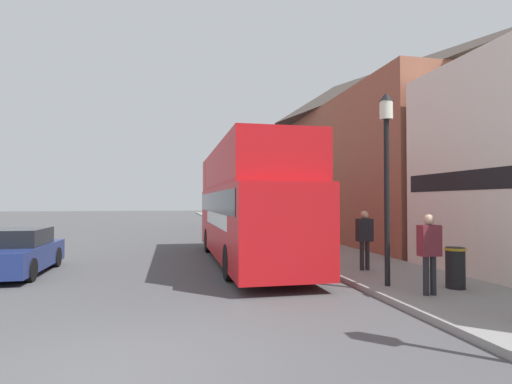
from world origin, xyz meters
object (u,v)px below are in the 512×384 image
(tour_bus, at_px, (246,214))
(pedestrian_third, at_px, (365,234))
(litter_bin, at_px, (455,267))
(parked_car_ahead_of_bus, at_px, (234,228))
(pedestrian_second, at_px, (429,246))
(lamp_post_second, at_px, (282,174))
(parked_car_far_side, at_px, (15,253))
(lamp_post_nearest, at_px, (386,152))

(tour_bus, relative_size, pedestrian_third, 6.02)
(pedestrian_third, bearing_deg, litter_bin, -71.92)
(parked_car_ahead_of_bus, bearing_deg, pedestrian_second, -79.35)
(pedestrian_second, bearing_deg, lamp_post_second, 92.88)
(parked_car_far_side, bearing_deg, lamp_post_nearest, 155.14)
(tour_bus, relative_size, pedestrian_second, 6.04)
(pedestrian_third, bearing_deg, pedestrian_second, -92.29)
(parked_car_ahead_of_bus, distance_m, pedestrian_second, 14.54)
(pedestrian_second, height_order, pedestrian_third, pedestrian_third)
(parked_car_ahead_of_bus, xyz_separation_m, pedestrian_third, (2.28, -11.09, 0.48))
(parked_car_far_side, height_order, lamp_post_nearest, lamp_post_nearest)
(parked_car_far_side, relative_size, lamp_post_second, 0.87)
(parked_car_far_side, distance_m, litter_bin, 12.34)
(pedestrian_third, xyz_separation_m, lamp_post_nearest, (-0.52, -2.19, 2.21))
(parked_car_far_side, height_order, pedestrian_third, pedestrian_third)
(litter_bin, bearing_deg, pedestrian_second, -154.81)
(parked_car_ahead_of_bus, bearing_deg, pedestrian_third, -76.24)
(pedestrian_second, bearing_deg, litter_bin, 25.19)
(parked_car_far_side, height_order, lamp_post_second, lamp_post_second)
(pedestrian_second, height_order, lamp_post_nearest, lamp_post_nearest)
(tour_bus, bearing_deg, parked_car_ahead_of_bus, 84.42)
(lamp_post_second, bearing_deg, parked_car_far_side, -154.67)
(parked_car_ahead_of_bus, distance_m, pedestrian_third, 11.33)
(parked_car_far_side, relative_size, pedestrian_second, 2.37)
(lamp_post_nearest, xyz_separation_m, lamp_post_second, (-0.12, 9.03, 0.07))
(lamp_post_nearest, relative_size, litter_bin, 4.90)
(litter_bin, bearing_deg, pedestrian_third, 108.08)
(parked_car_ahead_of_bus, height_order, lamp_post_second, lamp_post_second)
(pedestrian_second, distance_m, pedestrian_third, 3.29)
(tour_bus, distance_m, lamp_post_second, 4.64)
(lamp_post_second, bearing_deg, litter_bin, -80.84)
(lamp_post_nearest, bearing_deg, parked_car_ahead_of_bus, 97.52)
(pedestrian_third, bearing_deg, parked_car_far_side, 167.79)
(lamp_post_second, bearing_deg, parked_car_ahead_of_bus, 111.05)
(tour_bus, distance_m, lamp_post_nearest, 6.23)
(parked_car_ahead_of_bus, xyz_separation_m, parked_car_far_side, (-8.08, -8.85, -0.09))
(pedestrian_second, bearing_deg, lamp_post_nearest, 109.78)
(lamp_post_second, bearing_deg, lamp_post_nearest, -89.26)
(pedestrian_third, height_order, lamp_post_nearest, lamp_post_nearest)
(parked_car_far_side, bearing_deg, parked_car_ahead_of_bus, -132.98)
(pedestrian_second, height_order, litter_bin, pedestrian_second)
(tour_bus, distance_m, litter_bin, 7.31)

